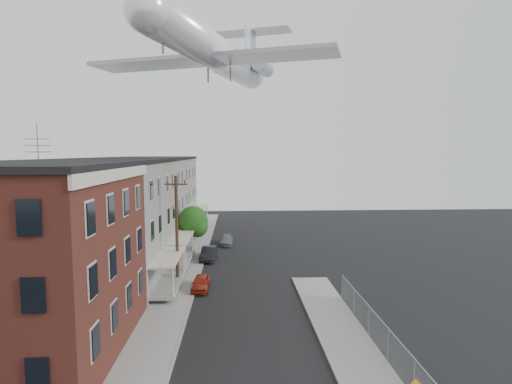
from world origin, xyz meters
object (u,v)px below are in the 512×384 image
utility_pole (177,229)px  car_near (201,283)px  street_tree (194,222)px  airplane (218,54)px  car_far (227,240)px  car_mid (209,253)px

utility_pole → car_near: 4.76m
street_tree → airplane: 17.27m
street_tree → airplane: airplane is taller
street_tree → car_near: (1.67, -11.25, -2.89)m
utility_pole → car_far: (3.65, 14.27, -4.14)m
utility_pole → car_mid: utility_pole is taller
car_near → street_tree: bearing=99.6°
utility_pole → airplane: 16.03m
street_tree → airplane: size_ratio=0.21×
street_tree → car_mid: (1.67, -2.31, -2.80)m
utility_pole → street_tree: size_ratio=1.73×
utility_pole → street_tree: bearing=88.1°
car_far → airplane: airplane is taller
utility_pole → street_tree: 10.00m
utility_pole → car_far: size_ratio=2.45×
car_mid → airplane: 19.26m
utility_pole → car_mid: (2.00, 7.62, -4.02)m
utility_pole → car_near: utility_pole is taller
street_tree → car_mid: bearing=-54.0°
car_mid → airplane: airplane is taller
utility_pole → car_mid: bearing=75.3°
utility_pole → street_tree: utility_pole is taller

